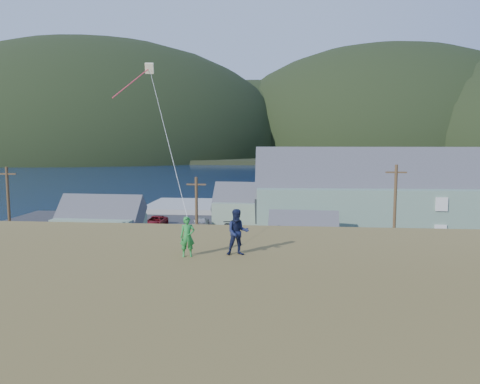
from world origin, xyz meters
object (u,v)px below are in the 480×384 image
object	(u,v)px
shed_palegreen_near	(100,223)
lodge	(417,198)
shed_white	(303,236)
shed_palegreen_far	(253,206)
kite_flyer_navy	(238,232)
wharf	(228,207)
kite_flyer_green	(187,237)

from	to	relation	value
shed_palegreen_near	lodge	bearing A→B (deg)	11.28
shed_white	shed_palegreen_far	world-z (taller)	shed_palegreen_far
kite_flyer_navy	shed_palegreen_near	bearing A→B (deg)	107.47
wharf	kite_flyer_navy	world-z (taller)	kite_flyer_navy
shed_white	shed_palegreen_near	bearing A→B (deg)	175.46
shed_palegreen_near	shed_white	xyz separation A→B (m)	(21.66, -2.85, -0.40)
wharf	shed_palegreen_far	bearing A→B (deg)	-70.37
wharf	shed_palegreen_near	size ratio (longest dim) A/B	2.80
shed_palegreen_far	kite_flyer_green	size ratio (longest dim) A/B	7.25
kite_flyer_navy	kite_flyer_green	bearing A→B (deg)	179.93
lodge	shed_white	size ratio (longest dim) A/B	5.22
shed_white	kite_flyer_green	world-z (taller)	kite_flyer_green
shed_palegreen_near	shed_white	world-z (taller)	shed_palegreen_near
lodge	kite_flyer_navy	size ratio (longest dim) A/B	21.38
shed_white	lodge	bearing A→B (deg)	36.01
shed_white	shed_palegreen_far	xyz separation A→B (m)	(-6.06, 16.05, 0.57)
kite_flyer_green	wharf	bearing A→B (deg)	80.73
shed_palegreen_near	shed_palegreen_far	world-z (taller)	shed_palegreen_far
wharf	shed_white	world-z (taller)	shed_white
wharf	shed_palegreen_near	distance (m)	29.34
shed_palegreen_far	kite_flyer_green	world-z (taller)	kite_flyer_green
lodge	shed_palegreen_far	size ratio (longest dim) A/B	3.43
shed_palegreen_near	kite_flyer_green	bearing A→B (deg)	-60.68
lodge	kite_flyer_green	size ratio (longest dim) A/B	24.87
wharf	kite_flyer_green	bearing A→B (deg)	-84.46
lodge	shed_white	world-z (taller)	lodge
wharf	kite_flyer_navy	bearing A→B (deg)	-82.68
shed_white	kite_flyer_green	size ratio (longest dim) A/B	4.77
shed_palegreen_far	wharf	bearing A→B (deg)	113.21
shed_palegreen_near	wharf	bearing A→B (deg)	70.91
wharf	lodge	size ratio (longest dim) A/B	0.71
wharf	shed_white	xyz separation A→B (m)	(11.09, -30.14, 1.65)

